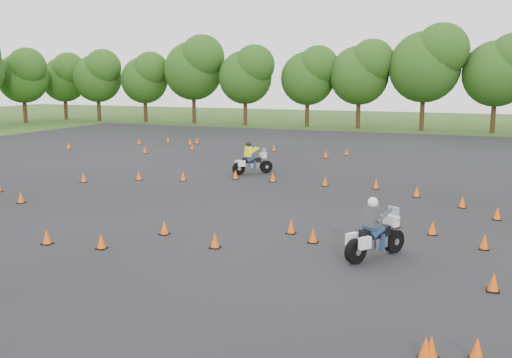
# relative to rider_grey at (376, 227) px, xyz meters

# --- Properties ---
(ground) EXTENTS (140.00, 140.00, 0.00)m
(ground) POSITION_rel_rider_grey_xyz_m (-5.38, 0.40, -0.90)
(ground) COLOR #2D5119
(ground) RESTS_ON ground
(asphalt_pad) EXTENTS (62.00, 62.00, 0.00)m
(asphalt_pad) POSITION_rel_rider_grey_xyz_m (-5.38, 6.40, -0.90)
(asphalt_pad) COLOR black
(asphalt_pad) RESTS_ON ground
(treeline) EXTENTS (87.23, 32.06, 10.91)m
(treeline) POSITION_rel_rider_grey_xyz_m (-2.56, 35.89, 3.80)
(treeline) COLOR #254B15
(treeline) RESTS_ON ground
(traffic_cones) EXTENTS (36.62, 33.36, 0.45)m
(traffic_cones) POSITION_rel_rider_grey_xyz_m (-5.38, 5.96, -0.67)
(traffic_cones) COLOR #FF580A
(traffic_cones) RESTS_ON asphalt_pad
(rider_grey) EXTENTS (1.81, 2.36, 1.79)m
(rider_grey) POSITION_rel_rider_grey_xyz_m (0.00, 0.00, 0.00)
(rider_grey) COLOR #3B3E42
(rider_grey) RESTS_ON ground
(rider_yellow) EXTENTS (2.09, 2.06, 1.73)m
(rider_yellow) POSITION_rel_rider_grey_xyz_m (-8.51, 11.92, -0.03)
(rider_yellow) COLOR #EEF515
(rider_yellow) RESTS_ON ground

